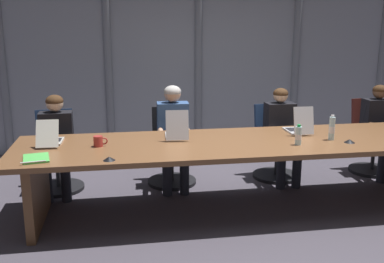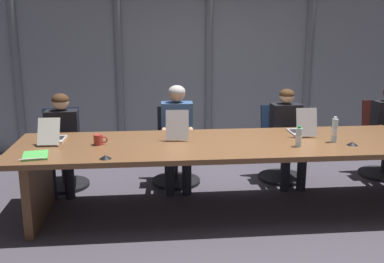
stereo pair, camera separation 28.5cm
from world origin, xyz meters
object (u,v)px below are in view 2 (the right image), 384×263
Objects in this scene: person_left_mid at (177,130)px; person_center at (288,131)px; person_left_end at (62,136)px; office_chair_right_mid at (382,148)px; office_chair_left_mid at (176,154)px; coffee_mug_near at (99,140)px; spiral_notepad at (35,156)px; conference_mic_middle at (352,144)px; conference_mic_left_side at (105,157)px; laptop_left_end at (53,137)px; laptop_left_mid at (177,132)px; office_chair_center at (281,151)px; water_bottle_primary at (299,137)px; laptop_center at (302,129)px; water_bottle_secondary at (335,131)px; office_chair_left_end at (63,157)px.

person_center is at bearing 92.20° from person_left_mid.
office_chair_right_mid is at bearing 90.41° from person_left_end.
person_left_end is (-1.34, -0.16, 0.31)m from office_chair_left_mid.
person_left_mid is at bearing 43.17° from coffee_mug_near.
office_chair_left_mid is at bearing 33.26° from spiral_notepad.
person_left_mid is 1.99m from conference_mic_middle.
person_center reaches higher than conference_mic_middle.
coffee_mug_near is at bearing 102.34° from conference_mic_left_side.
laptop_left_end is 1.29m from laptop_left_mid.
person_left_end is (-4.04, -0.16, 0.29)m from office_chair_right_mid.
office_chair_center is 1.31m from water_bottle_primary.
office_chair_right_mid is at bearing 22.81° from conference_mic_left_side.
laptop_center is at bearing 76.30° from person_left_end.
coffee_mug_near is 1.27× the size of conference_mic_left_side.
spiral_notepad is at bearing -3.19° from person_left_end.
water_bottle_secondary is 2.40× the size of conference_mic_middle.
laptop_center is 0.60m from conference_mic_middle.
conference_mic_middle is (3.06, -1.21, 0.41)m from office_chair_left_end.
person_left_end reaches higher than spiral_notepad.
person_left_end reaches higher than office_chair_left_end.
person_center is at bearing 79.25° from office_chair_left_end.
person_center is 4.40× the size of water_bottle_secondary.
conference_mic_left_side is (-2.28, -0.36, -0.10)m from water_bottle_secondary.
water_bottle_secondary reaches higher than office_chair_left_end.
laptop_center is at bearing 125.52° from conference_mic_middle.
water_bottle_primary is at bearing 57.09° from office_chair_left_end.
office_chair_left_mid is 0.80× the size of person_center.
person_left_mid is at bearing -91.49° from office_chair_center.
office_chair_left_mid is (-1.34, 0.72, -0.46)m from laptop_center.
laptop_left_mid is 1.22× the size of spiral_notepad.
water_bottle_secondary is 0.78× the size of spiral_notepad.
water_bottle_primary is (-0.20, -0.48, 0.03)m from laptop_center.
laptop_left_mid is 1.62m from water_bottle_secondary.
water_bottle_primary is at bearing -98.43° from laptop_left_end.
conference_mic_left_side is 0.66m from spiral_notepad.
water_bottle_primary is at bearing -55.57° from office_chair_right_mid.
person_center is 2.96m from spiral_notepad.
person_left_mid is 5.91× the size of water_bottle_primary.
laptop_center reaches higher than office_chair_left_end.
laptop_left_mid is at bearing -68.29° from person_center.
office_chair_right_mid is 3.68m from coffee_mug_near.
conference_mic_middle is (2.52, -0.27, -0.03)m from coffee_mug_near.
laptop_center is at bearing 69.54° from person_left_mid.
conference_mic_left_side is 0.32× the size of spiral_notepad.
office_chair_center is 8.43× the size of conference_mic_middle.
office_chair_center reaches higher than conference_mic_left_side.
laptop_center is at bearing 62.24° from office_chair_left_mid.
office_chair_left_end is 4.07m from office_chair_right_mid.
laptop_center reaches higher than laptop_left_end.
office_chair_left_mid is at bearing 94.92° from person_left_end.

